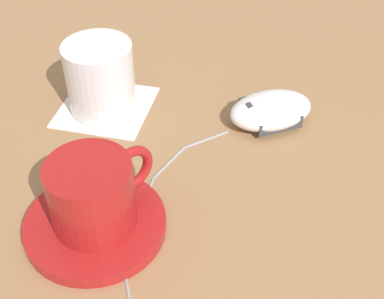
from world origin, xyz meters
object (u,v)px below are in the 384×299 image
saucer (95,225)px  drinking_glass (100,77)px  coffee_cup (94,193)px  computer_mouse (271,110)px

saucer → drinking_glass: drinking_glass is taller
saucer → drinking_glass: size_ratio=1.60×
coffee_cup → drinking_glass: bearing=83.8°
saucer → computer_mouse: (0.22, 0.13, 0.01)m
saucer → computer_mouse: computer_mouse is taller
saucer → computer_mouse: size_ratio=1.26×
saucer → computer_mouse: 0.25m
coffee_cup → drinking_glass: 0.20m
computer_mouse → drinking_glass: (-0.19, 0.07, 0.03)m
saucer → coffee_cup: 0.04m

